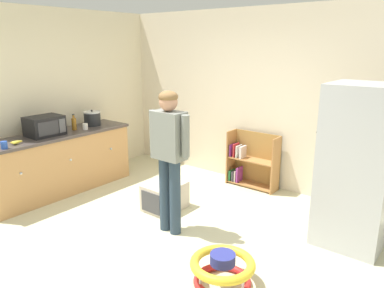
{
  "coord_description": "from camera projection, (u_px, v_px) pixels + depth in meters",
  "views": [
    {
      "loc": [
        2.61,
        -2.72,
        2.16
      ],
      "look_at": [
        0.12,
        0.43,
        1.07
      ],
      "focal_mm": 34.52,
      "sensor_mm": 36.0,
      "label": 1
    }
  ],
  "objects": [
    {
      "name": "amber_bottle",
      "position": [
        74.0,
        124.0,
        5.59
      ],
      "size": [
        0.07,
        0.07,
        0.25
      ],
      "color": "#9E661E",
      "rests_on": "kitchen_counter"
    },
    {
      "name": "banana_bunch",
      "position": [
        17.0,
        142.0,
        4.8
      ],
      "size": [
        0.12,
        0.16,
        0.04
      ],
      "color": "yellow",
      "rests_on": "kitchen_counter"
    },
    {
      "name": "crock_pot",
      "position": [
        92.0,
        118.0,
        5.9
      ],
      "size": [
        0.26,
        0.26,
        0.25
      ],
      "color": "black",
      "rests_on": "kitchen_counter"
    },
    {
      "name": "standing_person",
      "position": [
        169.0,
        149.0,
        4.16
      ],
      "size": [
        0.57,
        0.22,
        1.68
      ],
      "color": "#2D3F52",
      "rests_on": "ground"
    },
    {
      "name": "blue_cup",
      "position": [
        4.0,
        145.0,
        4.59
      ],
      "size": [
        0.08,
        0.08,
        0.09
      ],
      "primitive_type": "cylinder",
      "color": "blue",
      "rests_on": "kitchen_counter"
    },
    {
      "name": "white_cup",
      "position": [
        85.0,
        127.0,
        5.62
      ],
      "size": [
        0.08,
        0.08,
        0.09
      ],
      "primitive_type": "cylinder",
      "color": "white",
      "rests_on": "kitchen_counter"
    },
    {
      "name": "refrigerator",
      "position": [
        357.0,
        167.0,
        3.95
      ],
      "size": [
        0.73,
        0.68,
        1.78
      ],
      "color": "#B7BABF",
      "rests_on": "ground"
    },
    {
      "name": "ground_plane",
      "position": [
        161.0,
        241.0,
        4.19
      ],
      "size": [
        12.0,
        12.0,
        0.0
      ],
      "primitive_type": "plane",
      "color": "beige",
      "rests_on": "ground"
    },
    {
      "name": "left_side_wall",
      "position": [
        75.0,
        96.0,
        6.02
      ],
      "size": [
        0.06,
        2.99,
        2.7
      ],
      "primitive_type": "cube",
      "color": "beige",
      "rests_on": "ground"
    },
    {
      "name": "pet_carrier",
      "position": [
        165.0,
        196.0,
        4.97
      ],
      "size": [
        0.42,
        0.55,
        0.36
      ],
      "color": "beige",
      "rests_on": "ground"
    },
    {
      "name": "bookshelf",
      "position": [
        251.0,
        163.0,
        5.76
      ],
      "size": [
        0.8,
        0.28,
        0.85
      ],
      "color": "#B27A43",
      "rests_on": "ground"
    },
    {
      "name": "kitchen_counter",
      "position": [
        59.0,
        163.0,
        5.5
      ],
      "size": [
        0.65,
        2.24,
        0.9
      ],
      "color": "tan",
      "rests_on": "ground"
    },
    {
      "name": "back_wall",
      "position": [
        264.0,
        99.0,
        5.6
      ],
      "size": [
        5.2,
        0.06,
        2.7
      ],
      "primitive_type": "cube",
      "color": "beige",
      "rests_on": "ground"
    },
    {
      "name": "baby_walker",
      "position": [
        222.0,
        270.0,
        3.39
      ],
      "size": [
        0.6,
        0.6,
        0.32
      ],
      "color": "red",
      "rests_on": "ground"
    },
    {
      "name": "microwave",
      "position": [
        45.0,
        126.0,
        5.24
      ],
      "size": [
        0.37,
        0.48,
        0.28
      ],
      "color": "black",
      "rests_on": "kitchen_counter"
    }
  ]
}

